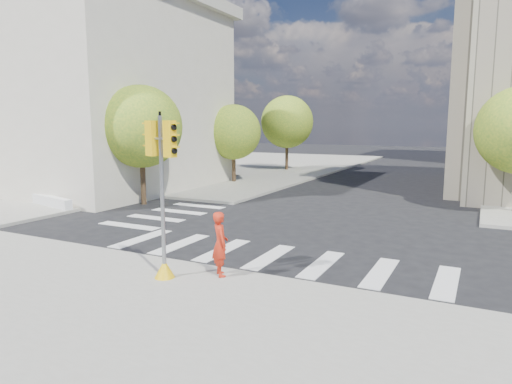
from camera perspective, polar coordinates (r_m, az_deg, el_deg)
ground at (r=16.90m, az=4.91°, el=-6.43°), size 160.00×160.00×0.00m
sidewalk_far_left at (r=48.91m, az=-5.55°, el=3.43°), size 28.00×40.00×0.15m
classical_building at (r=34.93m, az=-21.99°, el=11.32°), size 19.00×15.00×12.70m
tree_lw_near at (r=25.33m, az=-14.16°, el=7.91°), size 4.40×4.40×6.41m
tree_lw_mid at (r=33.55m, az=-2.82°, el=7.48°), size 4.00×4.00×5.77m
tree_lw_far at (r=42.53m, az=3.90°, el=8.72°), size 4.80×4.80×6.95m
tree_re_mid at (r=37.21m, az=29.26°, el=7.43°), size 4.60×4.60×6.66m
tree_re_far at (r=49.21m, az=28.67°, el=6.90°), size 4.00×4.00×5.88m
traffic_signal at (r=12.56m, az=-11.58°, el=-2.13°), size 1.08×0.56×4.52m
photographer at (r=12.74m, az=-4.50°, el=-6.47°), size 0.77×0.78×1.81m
planter_wall at (r=26.87m, az=-25.30°, el=-0.77°), size 5.92×1.81×0.50m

